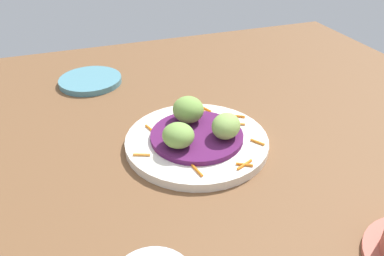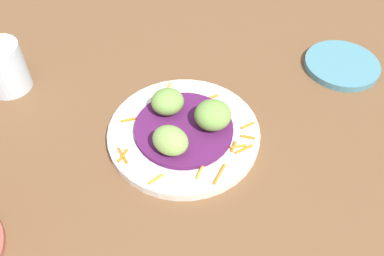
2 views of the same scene
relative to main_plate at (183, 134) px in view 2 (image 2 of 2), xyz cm
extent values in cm
cube|color=brown|center=(-4.08, 2.99, -1.72)|extent=(110.00, 110.00, 2.00)
cylinder|color=silver|center=(0.00, 0.00, 0.00)|extent=(23.33, 23.33, 1.44)
cylinder|color=#51194C|center=(0.00, 0.00, 1.15)|extent=(15.08, 15.08, 0.85)
cylinder|color=orange|center=(-7.88, -1.62, 0.92)|extent=(2.73, 1.71, 0.40)
cylinder|color=orange|center=(-4.19, -6.98, 0.92)|extent=(1.99, 1.25, 0.40)
cylinder|color=orange|center=(-3.64, 9.22, 0.92)|extent=(3.01, 1.64, 0.40)
cylinder|color=orange|center=(-0.16, -9.84, 0.92)|extent=(1.32, 2.33, 0.40)
cylinder|color=orange|center=(-4.05, 9.23, 0.92)|extent=(2.35, 1.63, 0.40)
cylinder|color=orange|center=(-2.47, -9.46, 0.92)|extent=(1.09, 2.19, 0.40)
cylinder|color=orange|center=(-8.72, -4.21, 0.92)|extent=(3.31, 2.33, 0.40)
cylinder|color=orange|center=(2.95, 8.15, 0.92)|extent=(0.91, 2.92, 0.40)
cylinder|color=orange|center=(9.58, 1.77, 0.92)|extent=(2.56, 1.34, 0.40)
cylinder|color=orange|center=(6.57, -5.11, 0.92)|extent=(1.13, 2.46, 0.40)
cylinder|color=orange|center=(-8.64, 4.62, 0.92)|extent=(1.68, 2.26, 0.40)
cylinder|color=orange|center=(-4.20, -7.66, 0.92)|extent=(0.61, 2.39, 0.40)
cylinder|color=orange|center=(-4.71, -8.40, 0.92)|extent=(1.52, 2.89, 0.40)
ellipsoid|color=#759E47|center=(-0.05, -4.35, 3.73)|extent=(5.61, 5.85, 4.31)
ellipsoid|color=#759E47|center=(3.79, 2.13, 3.40)|extent=(5.61, 5.78, 3.65)
ellipsoid|color=#84A851|center=(-3.74, 2.22, 3.49)|extent=(6.92, 7.02, 3.82)
cylinder|color=teal|center=(13.51, -29.94, -0.11)|extent=(13.29, 13.29, 1.22)
cylinder|color=silver|center=(14.54, 28.75, 3.52)|extent=(7.21, 7.21, 8.48)
camera|label=1|loc=(18.26, 49.12, 35.57)|focal=36.16mm
camera|label=2|loc=(-41.21, 2.85, 47.82)|focal=38.41mm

